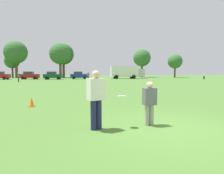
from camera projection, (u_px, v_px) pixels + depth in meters
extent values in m
plane|color=#47702D|center=(164.00, 128.00, 6.17)|extent=(172.79, 172.79, 0.00)
cylinder|color=#1E234C|center=(93.00, 115.00, 5.94)|extent=(0.18, 0.18, 0.92)
cylinder|color=#1E234C|center=(99.00, 114.00, 6.04)|extent=(0.18, 0.18, 0.92)
cube|color=silver|center=(96.00, 89.00, 5.93)|extent=(0.58, 0.49, 0.66)
sphere|color=#D8AD8C|center=(96.00, 74.00, 5.89)|extent=(0.25, 0.25, 0.25)
cylinder|color=gray|center=(151.00, 115.00, 6.50)|extent=(0.15, 0.15, 0.69)
cylinder|color=gray|center=(147.00, 115.00, 6.45)|extent=(0.15, 0.15, 0.69)
cube|color=#595960|center=(150.00, 96.00, 6.42)|extent=(0.48, 0.34, 0.56)
sphere|color=#D8AD8C|center=(150.00, 85.00, 6.39)|extent=(0.22, 0.22, 0.22)
cylinder|color=white|center=(122.00, 96.00, 6.21)|extent=(0.27, 0.27, 0.05)
cube|color=#D8590C|center=(32.00, 106.00, 9.97)|extent=(0.32, 0.32, 0.03)
cone|color=orange|center=(32.00, 102.00, 9.95)|extent=(0.24, 0.24, 0.45)
cube|color=maroon|center=(0.00, 76.00, 43.91)|extent=(4.24, 1.89, 0.90)
cylinder|color=black|center=(8.00, 78.00, 45.10)|extent=(0.66, 0.23, 0.66)
cylinder|color=black|center=(4.00, 78.00, 43.13)|extent=(0.66, 0.23, 0.66)
cube|color=maroon|center=(30.00, 76.00, 45.54)|extent=(4.24, 1.89, 0.90)
cube|color=#2D333D|center=(29.00, 73.00, 45.45)|extent=(2.04, 1.68, 0.64)
cylinder|color=black|center=(37.00, 78.00, 46.73)|extent=(0.66, 0.23, 0.66)
cylinder|color=black|center=(35.00, 78.00, 44.76)|extent=(0.66, 0.23, 0.66)
cylinder|color=black|center=(25.00, 78.00, 46.40)|extent=(0.66, 0.23, 0.66)
cylinder|color=black|center=(23.00, 78.00, 44.42)|extent=(0.66, 0.23, 0.66)
cube|color=#0C4C2D|center=(53.00, 76.00, 44.72)|extent=(4.24, 1.89, 0.90)
cube|color=#2D333D|center=(52.00, 73.00, 44.63)|extent=(2.04, 1.68, 0.64)
cylinder|color=black|center=(59.00, 78.00, 45.91)|extent=(0.66, 0.23, 0.66)
cylinder|color=black|center=(58.00, 78.00, 43.93)|extent=(0.66, 0.23, 0.66)
cylinder|color=black|center=(48.00, 78.00, 45.57)|extent=(0.66, 0.23, 0.66)
cylinder|color=black|center=(46.00, 78.00, 43.60)|extent=(0.66, 0.23, 0.66)
cube|color=navy|center=(79.00, 76.00, 47.30)|extent=(4.24, 1.89, 0.90)
cube|color=#2D333D|center=(78.00, 73.00, 47.21)|extent=(2.04, 1.68, 0.64)
cylinder|color=black|center=(85.00, 77.00, 48.49)|extent=(0.66, 0.23, 0.66)
cylinder|color=black|center=(85.00, 78.00, 46.52)|extent=(0.66, 0.23, 0.66)
cylinder|color=black|center=(74.00, 78.00, 48.16)|extent=(0.66, 0.23, 0.66)
cylinder|color=black|center=(74.00, 78.00, 46.18)|extent=(0.66, 0.23, 0.66)
cube|color=white|center=(124.00, 72.00, 49.33)|extent=(6.85, 2.65, 2.70)
cube|color=#B2B2B7|center=(140.00, 73.00, 49.89)|extent=(1.85, 2.34, 2.00)
cylinder|color=black|center=(131.00, 77.00, 51.07)|extent=(0.97, 0.30, 0.96)
cylinder|color=black|center=(134.00, 77.00, 48.36)|extent=(0.97, 0.30, 0.96)
cylinder|color=black|center=(115.00, 77.00, 50.51)|extent=(0.97, 0.30, 0.96)
cylinder|color=black|center=(116.00, 77.00, 47.80)|extent=(0.97, 0.30, 0.96)
cylinder|color=#1E234C|center=(18.00, 80.00, 33.63)|extent=(0.16, 0.16, 0.85)
cylinder|color=#1E234C|center=(19.00, 79.00, 33.80)|extent=(0.16, 0.16, 0.85)
cube|color=#595960|center=(18.00, 75.00, 33.66)|extent=(0.35, 0.51, 0.60)
sphere|color=beige|center=(18.00, 73.00, 33.63)|extent=(0.23, 0.23, 0.23)
cylinder|color=#4C4C51|center=(89.00, 78.00, 40.60)|extent=(0.16, 0.16, 0.85)
cylinder|color=#4C4C51|center=(88.00, 78.00, 40.71)|extent=(0.16, 0.16, 0.85)
cube|color=#595960|center=(88.00, 75.00, 40.60)|extent=(0.52, 0.50, 0.60)
sphere|color=#8C664C|center=(88.00, 73.00, 40.57)|extent=(0.23, 0.23, 0.23)
cylinder|color=#1E234C|center=(204.00, 78.00, 45.46)|extent=(0.15, 0.15, 0.81)
cylinder|color=#1E234C|center=(204.00, 78.00, 45.56)|extent=(0.15, 0.15, 0.81)
cube|color=silver|center=(204.00, 75.00, 45.45)|extent=(0.50, 0.48, 0.57)
sphere|color=#D8AD8C|center=(204.00, 73.00, 45.42)|extent=(0.22, 0.22, 0.22)
cylinder|color=brown|center=(13.00, 72.00, 58.92)|extent=(0.52, 0.52, 3.14)
sphere|color=#33662D|center=(12.00, 61.00, 58.65)|extent=(4.48, 4.48, 4.48)
cylinder|color=brown|center=(16.00, 70.00, 58.03)|extent=(0.78, 0.78, 4.70)
sphere|color=#33662D|center=(16.00, 52.00, 57.62)|extent=(6.72, 6.72, 6.72)
cylinder|color=brown|center=(60.00, 70.00, 57.19)|extent=(0.73, 0.73, 4.38)
sphere|color=#33662D|center=(60.00, 54.00, 56.81)|extent=(6.26, 6.26, 6.26)
cylinder|color=brown|center=(64.00, 70.00, 58.74)|extent=(0.73, 0.73, 4.38)
sphere|color=#285623|center=(63.00, 54.00, 58.35)|extent=(6.26, 6.26, 6.26)
cylinder|color=brown|center=(142.00, 71.00, 61.17)|extent=(0.64, 0.64, 3.81)
sphere|color=#33662D|center=(142.00, 58.00, 60.84)|extent=(5.45, 5.45, 5.45)
cylinder|color=brown|center=(175.00, 73.00, 59.08)|extent=(0.51, 0.51, 3.06)
sphere|color=#33662D|center=(175.00, 61.00, 58.81)|extent=(4.37, 4.37, 4.37)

